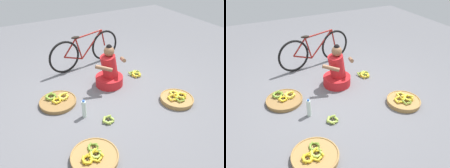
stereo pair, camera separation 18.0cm
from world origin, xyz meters
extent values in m
plane|color=slate|center=(0.00, 0.00, 0.00)|extent=(10.00, 10.00, 0.00)
cylinder|color=red|center=(0.22, 0.30, 0.09)|extent=(0.52, 0.52, 0.18)
cylinder|color=red|center=(0.22, 0.30, 0.39)|extent=(0.40, 0.34, 0.47)
sphere|color=#8C6042|center=(0.22, 0.30, 0.70)|extent=(0.19, 0.19, 0.19)
sphere|color=black|center=(0.22, 0.30, 0.77)|extent=(0.10, 0.10, 0.10)
cylinder|color=#8C6042|center=(0.02, 0.13, 0.48)|extent=(0.31, 0.18, 0.16)
cylinder|color=#8C6042|center=(0.49, 0.27, 0.48)|extent=(0.18, 0.31, 0.16)
torus|color=black|center=(-0.35, 1.17, 0.34)|extent=(0.68, 0.15, 0.68)
torus|color=black|center=(0.66, 1.34, 0.34)|extent=(0.68, 0.15, 0.68)
cylinder|color=maroon|center=(0.32, 1.28, 0.45)|extent=(0.55, 0.12, 0.55)
cylinder|color=maroon|center=(0.00, 1.23, 0.43)|extent=(0.15, 0.06, 0.49)
cylinder|color=maroon|center=(0.26, 1.27, 0.69)|extent=(0.65, 0.14, 0.08)
cylinder|color=maroon|center=(-0.14, 1.20, 0.27)|extent=(0.42, 0.10, 0.18)
cylinder|color=maroon|center=(-0.20, 1.19, 0.50)|extent=(0.31, 0.08, 0.35)
cylinder|color=maroon|center=(0.62, 1.33, 0.53)|extent=(0.12, 0.05, 0.38)
ellipsoid|color=black|center=(-0.06, 1.22, 0.70)|extent=(0.18, 0.08, 0.05)
cylinder|color=#A87F47|center=(0.98, -0.74, 0.03)|extent=(0.55, 0.55, 0.07)
torus|color=#A87F47|center=(0.98, -0.74, 0.07)|extent=(0.57, 0.57, 0.02)
ellipsoid|color=yellow|center=(1.12, -0.75, 0.10)|extent=(0.04, 0.14, 0.09)
ellipsoid|color=yellow|center=(1.11, -0.71, 0.09)|extent=(0.12, 0.13, 0.06)
ellipsoid|color=yellow|center=(1.05, -0.69, 0.10)|extent=(0.15, 0.07, 0.07)
ellipsoid|color=yellow|center=(1.01, -0.71, 0.10)|extent=(0.12, 0.14, 0.08)
ellipsoid|color=yellow|center=(1.00, -0.78, 0.09)|extent=(0.10, 0.14, 0.06)
ellipsoid|color=yellow|center=(1.04, -0.81, 0.10)|extent=(0.15, 0.08, 0.07)
ellipsoid|color=yellow|center=(1.11, -0.79, 0.10)|extent=(0.12, 0.14, 0.09)
sphere|color=#382D19|center=(1.06, -0.75, 0.10)|extent=(0.04, 0.04, 0.04)
ellipsoid|color=yellow|center=(1.05, -0.62, 0.10)|extent=(0.04, 0.12, 0.07)
ellipsoid|color=yellow|center=(1.00, -0.57, 0.09)|extent=(0.12, 0.05, 0.06)
ellipsoid|color=yellow|center=(0.94, -0.63, 0.10)|extent=(0.06, 0.12, 0.08)
ellipsoid|color=yellow|center=(1.01, -0.67, 0.10)|extent=(0.13, 0.06, 0.08)
sphere|color=#382D19|center=(0.99, -0.62, 0.10)|extent=(0.03, 0.03, 0.03)
ellipsoid|color=yellow|center=(0.94, -0.74, 0.10)|extent=(0.06, 0.14, 0.08)
ellipsoid|color=yellow|center=(0.89, -0.67, 0.10)|extent=(0.14, 0.04, 0.08)
ellipsoid|color=yellow|center=(0.83, -0.72, 0.09)|extent=(0.05, 0.14, 0.06)
ellipsoid|color=yellow|center=(0.88, -0.79, 0.10)|extent=(0.14, 0.06, 0.07)
sphere|color=#382D19|center=(0.89, -0.73, 0.09)|extent=(0.03, 0.03, 0.03)
ellipsoid|color=#8CAD38|center=(1.03, -0.82, 0.09)|extent=(0.04, 0.13, 0.05)
ellipsoid|color=#8CAD38|center=(0.96, -0.76, 0.10)|extent=(0.13, 0.06, 0.07)
ellipsoid|color=#8CAD38|center=(0.92, -0.83, 0.09)|extent=(0.05, 0.13, 0.07)
ellipsoid|color=#8CAD38|center=(0.97, -0.87, 0.09)|extent=(0.13, 0.03, 0.07)
sphere|color=#382D19|center=(0.97, -0.82, 0.09)|extent=(0.03, 0.03, 0.03)
cylinder|color=olive|center=(-0.84, 0.19, 0.03)|extent=(0.61, 0.61, 0.06)
torus|color=olive|center=(-0.84, 0.19, 0.06)|extent=(0.63, 0.63, 0.02)
ellipsoid|color=yellow|center=(-0.66, 0.22, 0.09)|extent=(0.04, 0.15, 0.08)
ellipsoid|color=yellow|center=(-0.69, 0.28, 0.09)|extent=(0.15, 0.10, 0.09)
ellipsoid|color=yellow|center=(-0.73, 0.29, 0.09)|extent=(0.16, 0.04, 0.08)
ellipsoid|color=yellow|center=(-0.78, 0.26, 0.08)|extent=(0.12, 0.15, 0.07)
ellipsoid|color=yellow|center=(-0.79, 0.19, 0.09)|extent=(0.10, 0.16, 0.09)
ellipsoid|color=yellow|center=(-0.75, 0.16, 0.08)|extent=(0.16, 0.10, 0.07)
ellipsoid|color=yellow|center=(-0.67, 0.17, 0.09)|extent=(0.13, 0.14, 0.08)
sphere|color=#382D19|center=(-0.72, 0.22, 0.09)|extent=(0.03, 0.03, 0.03)
ellipsoid|color=olive|center=(-0.85, 0.33, 0.09)|extent=(0.06, 0.16, 0.07)
ellipsoid|color=olive|center=(-0.88, 0.38, 0.08)|extent=(0.15, 0.12, 0.07)
ellipsoid|color=olive|center=(-0.93, 0.39, 0.09)|extent=(0.16, 0.06, 0.09)
ellipsoid|color=olive|center=(-0.98, 0.35, 0.08)|extent=(0.10, 0.16, 0.06)
ellipsoid|color=olive|center=(-0.97, 0.28, 0.09)|extent=(0.12, 0.15, 0.09)
ellipsoid|color=olive|center=(-0.91, 0.25, 0.08)|extent=(0.16, 0.04, 0.07)
ellipsoid|color=olive|center=(-0.86, 0.28, 0.09)|extent=(0.13, 0.15, 0.07)
sphere|color=#382D19|center=(-0.91, 0.32, 0.08)|extent=(0.03, 0.03, 0.03)
ellipsoid|color=gold|center=(-0.81, 0.16, 0.08)|extent=(0.05, 0.13, 0.07)
ellipsoid|color=gold|center=(-0.84, 0.21, 0.08)|extent=(0.13, 0.08, 0.06)
ellipsoid|color=gold|center=(-0.90, 0.20, 0.08)|extent=(0.11, 0.11, 0.06)
ellipsoid|color=gold|center=(-0.90, 0.13, 0.09)|extent=(0.10, 0.11, 0.08)
ellipsoid|color=gold|center=(-0.85, 0.11, 0.08)|extent=(0.13, 0.07, 0.06)
sphere|color=#382D19|center=(-0.86, 0.16, 0.08)|extent=(0.03, 0.03, 0.03)
cylinder|color=#A87F47|center=(-0.80, -1.18, 0.03)|extent=(0.61, 0.61, 0.07)
torus|color=#A87F47|center=(-0.80, -1.18, 0.07)|extent=(0.62, 0.62, 0.02)
ellipsoid|color=#9EB747|center=(-0.73, -1.18, 0.09)|extent=(0.03, 0.12, 0.07)
ellipsoid|color=#9EB747|center=(-0.74, -1.15, 0.10)|extent=(0.11, 0.11, 0.07)
ellipsoid|color=#9EB747|center=(-0.80, -1.14, 0.10)|extent=(0.12, 0.08, 0.07)
ellipsoid|color=#9EB747|center=(-0.83, -1.17, 0.09)|extent=(0.06, 0.12, 0.07)
ellipsoid|color=#9EB747|center=(-0.82, -1.22, 0.09)|extent=(0.10, 0.11, 0.07)
ellipsoid|color=#9EB747|center=(-0.78, -1.24, 0.09)|extent=(0.12, 0.04, 0.06)
ellipsoid|color=#9EB747|center=(-0.75, -1.23, 0.09)|extent=(0.12, 0.09, 0.06)
sphere|color=#382D19|center=(-0.78, -1.18, 0.09)|extent=(0.03, 0.03, 0.03)
ellipsoid|color=olive|center=(-0.71, -1.05, 0.09)|extent=(0.06, 0.12, 0.07)
ellipsoid|color=olive|center=(-0.73, -1.03, 0.09)|extent=(0.11, 0.10, 0.07)
ellipsoid|color=olive|center=(-0.79, -1.02, 0.09)|extent=(0.11, 0.09, 0.07)
ellipsoid|color=olive|center=(-0.81, -1.05, 0.09)|extent=(0.06, 0.12, 0.05)
ellipsoid|color=olive|center=(-0.78, -1.11, 0.09)|extent=(0.12, 0.07, 0.06)
ellipsoid|color=olive|center=(-0.73, -1.11, 0.09)|extent=(0.11, 0.09, 0.05)
sphere|color=#382D19|center=(-0.76, -1.07, 0.09)|extent=(0.03, 0.03, 0.03)
ellipsoid|color=gold|center=(-0.85, -1.21, 0.09)|extent=(0.04, 0.12, 0.06)
ellipsoid|color=gold|center=(-0.88, -1.17, 0.09)|extent=(0.11, 0.09, 0.06)
ellipsoid|color=gold|center=(-0.91, -1.16, 0.10)|extent=(0.12, 0.04, 0.07)
ellipsoid|color=gold|center=(-0.95, -1.19, 0.10)|extent=(0.07, 0.12, 0.07)
ellipsoid|color=gold|center=(-0.95, -1.22, 0.09)|extent=(0.06, 0.12, 0.07)
ellipsoid|color=gold|center=(-0.92, -1.26, 0.09)|extent=(0.12, 0.07, 0.06)
ellipsoid|color=gold|center=(-0.87, -1.25, 0.09)|extent=(0.11, 0.10, 0.06)
sphere|color=#382D19|center=(-0.90, -1.21, 0.09)|extent=(0.03, 0.03, 0.03)
ellipsoid|color=gold|center=(-0.72, -1.21, 0.10)|extent=(0.03, 0.15, 0.08)
ellipsoid|color=gold|center=(-0.76, -1.15, 0.09)|extent=(0.15, 0.09, 0.06)
ellipsoid|color=gold|center=(-0.81, -1.15, 0.10)|extent=(0.15, 0.07, 0.09)
ellipsoid|color=gold|center=(-0.85, -1.20, 0.10)|extent=(0.05, 0.15, 0.08)
ellipsoid|color=gold|center=(-0.83, -1.26, 0.09)|extent=(0.13, 0.12, 0.05)
ellipsoid|color=gold|center=(-0.75, -1.27, 0.09)|extent=(0.14, 0.11, 0.06)
sphere|color=#382D19|center=(-0.79, -1.21, 0.09)|extent=(0.03, 0.03, 0.03)
ellipsoid|color=#9EB747|center=(-0.24, -0.62, 0.03)|extent=(0.05, 0.15, 0.07)
ellipsoid|color=#9EB747|center=(-0.29, -0.57, 0.03)|extent=(0.15, 0.07, 0.08)
ellipsoid|color=#9EB747|center=(-0.36, -0.59, 0.03)|extent=(0.12, 0.14, 0.06)
ellipsoid|color=#9EB747|center=(-0.35, -0.67, 0.03)|extent=(0.13, 0.13, 0.07)
ellipsoid|color=#9EB747|center=(-0.30, -0.69, 0.03)|extent=(0.15, 0.06, 0.07)
sphere|color=#382D19|center=(-0.30, -0.63, 0.03)|extent=(0.04, 0.04, 0.04)
ellipsoid|color=#8CAD38|center=(0.88, 0.40, 0.03)|extent=(0.05, 0.14, 0.08)
ellipsoid|color=#8CAD38|center=(0.83, 0.46, 0.02)|extent=(0.14, 0.06, 0.06)
ellipsoid|color=#8CAD38|center=(0.76, 0.40, 0.03)|extent=(0.04, 0.14, 0.08)
ellipsoid|color=#8CAD38|center=(0.81, 0.35, 0.02)|extent=(0.14, 0.06, 0.06)
sphere|color=#382D19|center=(0.82, 0.41, 0.03)|extent=(0.03, 0.03, 0.03)
ellipsoid|color=#9EB747|center=(0.96, 0.40, 0.03)|extent=(0.05, 0.13, 0.08)
ellipsoid|color=#9EB747|center=(0.93, 0.46, 0.02)|extent=(0.13, 0.08, 0.06)
ellipsoid|color=#9EB747|center=(0.88, 0.46, 0.03)|extent=(0.13, 0.08, 0.07)
ellipsoid|color=#9EB747|center=(0.86, 0.43, 0.03)|extent=(0.08, 0.13, 0.07)
ellipsoid|color=#9EB747|center=(0.85, 0.39, 0.03)|extent=(0.07, 0.13, 0.08)
ellipsoid|color=#9EB747|center=(0.90, 0.35, 0.03)|extent=(0.13, 0.06, 0.07)
ellipsoid|color=#9EB747|center=(0.94, 0.36, 0.02)|extent=(0.12, 0.11, 0.06)
sphere|color=#382D19|center=(0.91, 0.41, 0.03)|extent=(0.03, 0.03, 0.03)
ellipsoid|color=yellow|center=(0.92, 0.31, 0.03)|extent=(0.07, 0.16, 0.08)
ellipsoid|color=yellow|center=(0.91, 0.36, 0.03)|extent=(0.13, 0.15, 0.07)
ellipsoid|color=yellow|center=(0.85, 0.39, 0.04)|extent=(0.16, 0.06, 0.10)
ellipsoid|color=yellow|center=(0.80, 0.36, 0.03)|extent=(0.13, 0.15, 0.08)
ellipsoid|color=yellow|center=(0.79, 0.30, 0.04)|extent=(0.08, 0.16, 0.10)
ellipsoid|color=yellow|center=(0.85, 0.25, 0.03)|extent=(0.16, 0.05, 0.08)
ellipsoid|color=yellow|center=(0.90, 0.27, 0.04)|extent=(0.14, 0.13, 0.10)
sphere|color=#382D19|center=(0.86, 0.32, 0.03)|extent=(0.03, 0.03, 0.03)
cylinder|color=silver|center=(-0.58, -0.35, 0.14)|extent=(0.07, 0.07, 0.29)
cylinder|color=#2D59B7|center=(-0.58, -0.35, 0.30)|extent=(0.04, 0.04, 0.02)
camera|label=1|loc=(-1.55, -2.99, 2.37)|focal=36.75mm
camera|label=2|loc=(-1.39, -3.08, 2.37)|focal=36.75mm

